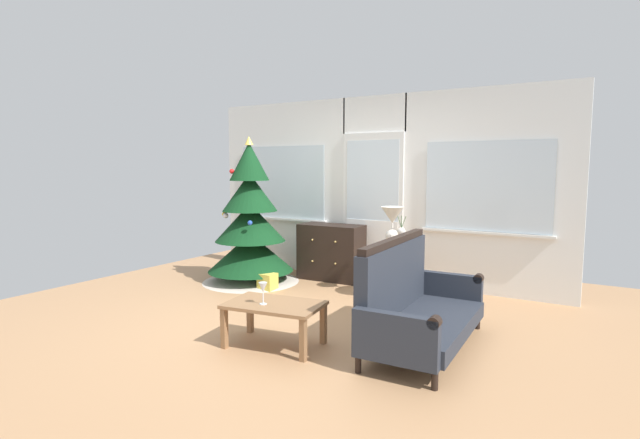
{
  "coord_description": "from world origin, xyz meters",
  "views": [
    {
      "loc": [
        2.82,
        -4.05,
        1.59
      ],
      "look_at": [
        0.05,
        0.55,
        1.0
      ],
      "focal_mm": 27.14,
      "sensor_mm": 36.0,
      "label": 1
    }
  ],
  "objects_px": {
    "dresser_cabinet": "(331,252)",
    "flower_vase": "(401,235)",
    "gift_box": "(268,281)",
    "coffee_table": "(274,309)",
    "wine_glass": "(263,288)",
    "side_table": "(395,259)",
    "table_lamp": "(392,220)",
    "settee_sofa": "(414,305)",
    "christmas_tree": "(250,230)"
  },
  "relations": [
    {
      "from": "dresser_cabinet",
      "to": "wine_glass",
      "type": "bearing_deg",
      "value": -73.07
    },
    {
      "from": "flower_vase",
      "to": "coffee_table",
      "type": "bearing_deg",
      "value": -101.69
    },
    {
      "from": "table_lamp",
      "to": "christmas_tree",
      "type": "bearing_deg",
      "value": -172.14
    },
    {
      "from": "side_table",
      "to": "dresser_cabinet",
      "type": "bearing_deg",
      "value": 158.34
    },
    {
      "from": "christmas_tree",
      "to": "gift_box",
      "type": "xyz_separation_m",
      "value": [
        0.47,
        -0.24,
        -0.62
      ]
    },
    {
      "from": "coffee_table",
      "to": "gift_box",
      "type": "distance_m",
      "value": 2.02
    },
    {
      "from": "wine_glass",
      "to": "gift_box",
      "type": "xyz_separation_m",
      "value": [
        -1.2,
        1.64,
        -0.43
      ]
    },
    {
      "from": "dresser_cabinet",
      "to": "table_lamp",
      "type": "xyz_separation_m",
      "value": [
        1.09,
        -0.42,
        0.56
      ]
    },
    {
      "from": "dresser_cabinet",
      "to": "side_table",
      "type": "relative_size",
      "value": 1.37
    },
    {
      "from": "flower_vase",
      "to": "gift_box",
      "type": "xyz_separation_m",
      "value": [
        -1.67,
        -0.41,
        -0.68
      ]
    },
    {
      "from": "side_table",
      "to": "wine_glass",
      "type": "xyz_separation_m",
      "value": [
        -0.37,
        -2.11,
        0.06
      ]
    },
    {
      "from": "dresser_cabinet",
      "to": "flower_vase",
      "type": "bearing_deg",
      "value": -22.46
    },
    {
      "from": "coffee_table",
      "to": "settee_sofa",
      "type": "bearing_deg",
      "value": 30.91
    },
    {
      "from": "flower_vase",
      "to": "gift_box",
      "type": "bearing_deg",
      "value": -166.11
    },
    {
      "from": "table_lamp",
      "to": "coffee_table",
      "type": "distance_m",
      "value": 2.17
    },
    {
      "from": "wine_glass",
      "to": "flower_vase",
      "type": "bearing_deg",
      "value": 77.17
    },
    {
      "from": "side_table",
      "to": "coffee_table",
      "type": "bearing_deg",
      "value": -98.62
    },
    {
      "from": "settee_sofa",
      "to": "side_table",
      "type": "bearing_deg",
      "value": 118.24
    },
    {
      "from": "settee_sofa",
      "to": "christmas_tree",
      "type": "bearing_deg",
      "value": 157.36
    },
    {
      "from": "christmas_tree",
      "to": "table_lamp",
      "type": "relative_size",
      "value": 4.54
    },
    {
      "from": "dresser_cabinet",
      "to": "table_lamp",
      "type": "distance_m",
      "value": 1.29
    },
    {
      "from": "flower_vase",
      "to": "christmas_tree",
      "type": "bearing_deg",
      "value": -175.37
    },
    {
      "from": "christmas_tree",
      "to": "wine_glass",
      "type": "height_order",
      "value": "christmas_tree"
    },
    {
      "from": "settee_sofa",
      "to": "flower_vase",
      "type": "xyz_separation_m",
      "value": [
        -0.65,
        1.34,
        0.41
      ]
    },
    {
      "from": "table_lamp",
      "to": "gift_box",
      "type": "xyz_separation_m",
      "value": [
        -1.51,
        -0.51,
        -0.85
      ]
    },
    {
      "from": "table_lamp",
      "to": "wine_glass",
      "type": "bearing_deg",
      "value": -98.13
    },
    {
      "from": "gift_box",
      "to": "christmas_tree",
      "type": "bearing_deg",
      "value": 153.02
    },
    {
      "from": "coffee_table",
      "to": "wine_glass",
      "type": "xyz_separation_m",
      "value": [
        -0.06,
        -0.08,
        0.2
      ]
    },
    {
      "from": "flower_vase",
      "to": "gift_box",
      "type": "height_order",
      "value": "flower_vase"
    },
    {
      "from": "christmas_tree",
      "to": "dresser_cabinet",
      "type": "relative_size",
      "value": 2.19
    },
    {
      "from": "side_table",
      "to": "gift_box",
      "type": "xyz_separation_m",
      "value": [
        -1.57,
        -0.47,
        -0.37
      ]
    },
    {
      "from": "gift_box",
      "to": "coffee_table",
      "type": "bearing_deg",
      "value": -50.98
    },
    {
      "from": "flower_vase",
      "to": "wine_glass",
      "type": "relative_size",
      "value": 1.79
    },
    {
      "from": "wine_glass",
      "to": "settee_sofa",
      "type": "bearing_deg",
      "value": 32.61
    },
    {
      "from": "flower_vase",
      "to": "wine_glass",
      "type": "xyz_separation_m",
      "value": [
        -0.47,
        -2.05,
        -0.25
      ]
    },
    {
      "from": "coffee_table",
      "to": "table_lamp",
      "type": "bearing_deg",
      "value": 83.18
    },
    {
      "from": "settee_sofa",
      "to": "gift_box",
      "type": "distance_m",
      "value": 2.51
    },
    {
      "from": "wine_glass",
      "to": "side_table",
      "type": "bearing_deg",
      "value": 80.14
    },
    {
      "from": "table_lamp",
      "to": "gift_box",
      "type": "height_order",
      "value": "table_lamp"
    },
    {
      "from": "coffee_table",
      "to": "dresser_cabinet",
      "type": "bearing_deg",
      "value": 108.69
    },
    {
      "from": "dresser_cabinet",
      "to": "flower_vase",
      "type": "distance_m",
      "value": 1.41
    },
    {
      "from": "table_lamp",
      "to": "flower_vase",
      "type": "height_order",
      "value": "table_lamp"
    },
    {
      "from": "table_lamp",
      "to": "wine_glass",
      "type": "height_order",
      "value": "table_lamp"
    },
    {
      "from": "dresser_cabinet",
      "to": "gift_box",
      "type": "bearing_deg",
      "value": -114.37
    },
    {
      "from": "wine_glass",
      "to": "gift_box",
      "type": "distance_m",
      "value": 2.08
    },
    {
      "from": "christmas_tree",
      "to": "table_lamp",
      "type": "height_order",
      "value": "christmas_tree"
    },
    {
      "from": "dresser_cabinet",
      "to": "gift_box",
      "type": "height_order",
      "value": "dresser_cabinet"
    },
    {
      "from": "dresser_cabinet",
      "to": "gift_box",
      "type": "distance_m",
      "value": 1.06
    },
    {
      "from": "flower_vase",
      "to": "wine_glass",
      "type": "distance_m",
      "value": 2.12
    },
    {
      "from": "side_table",
      "to": "flower_vase",
      "type": "height_order",
      "value": "flower_vase"
    }
  ]
}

